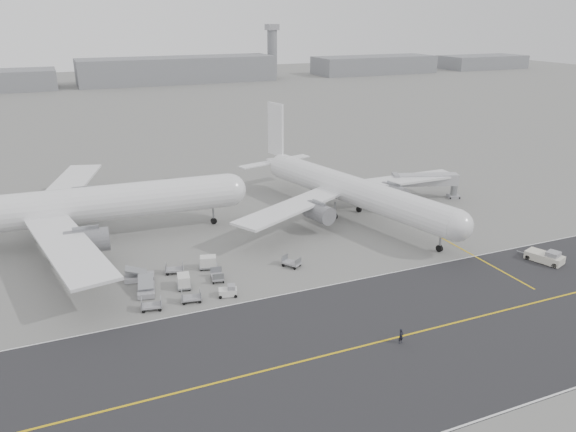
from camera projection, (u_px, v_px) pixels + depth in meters
name	position (u px, v px, depth m)	size (l,w,h in m)	color
ground	(303.00, 283.00, 82.82)	(700.00, 700.00, 0.00)	gray
taxiway	(400.00, 337.00, 69.11)	(220.00, 59.00, 0.03)	#2B2B2E
horizon_buildings	(161.00, 83.00, 318.74)	(520.00, 28.00, 28.00)	gray
control_tower	(272.00, 50.00, 343.31)	(7.00, 7.00, 31.25)	gray
airliner_a	(66.00, 207.00, 95.72)	(64.08, 63.25, 22.09)	white
airliner_b	(349.00, 189.00, 108.39)	(53.33, 54.54, 19.19)	white
pushback_tug	(545.00, 257.00, 89.55)	(4.40, 7.40, 2.11)	beige
jet_bridge	(426.00, 181.00, 119.45)	(14.66, 7.48, 5.55)	gray
gse_cluster	(183.00, 287.00, 81.58)	(18.37, 17.73, 2.13)	#9E9FA4
stray_dolly	(291.00, 266.00, 88.31)	(1.72, 2.80, 1.72)	silver
ground_crew_a	(401.00, 336.00, 67.44)	(0.70, 0.46, 1.92)	black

